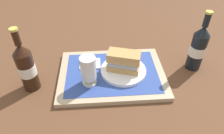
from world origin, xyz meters
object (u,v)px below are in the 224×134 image
object	(u,v)px
beer_glass	(88,70)
beer_bottle	(26,67)
sandwich	(123,61)
second_bottle	(198,48)
plate	(123,70)

from	to	relation	value
beer_glass	beer_bottle	size ratio (longest dim) A/B	0.47
sandwich	beer_glass	world-z (taller)	beer_glass
beer_glass	second_bottle	bearing A→B (deg)	-168.55
sandwich	plate	bearing A→B (deg)	-180.00
second_bottle	beer_glass	bearing A→B (deg)	11.45
plate	beer_glass	xyz separation A→B (m)	(0.14, 0.06, 0.06)
plate	beer_glass	world-z (taller)	beer_glass
plate	beer_glass	bearing A→B (deg)	22.92
sandwich	beer_glass	size ratio (longest dim) A/B	1.14
plate	beer_glass	size ratio (longest dim) A/B	1.52
beer_glass	beer_bottle	bearing A→B (deg)	-3.97
sandwich	beer_bottle	distance (m)	0.37
second_bottle	beer_bottle	bearing A→B (deg)	6.36
sandwich	second_bottle	world-z (taller)	second_bottle
sandwich	beer_glass	distance (m)	0.15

